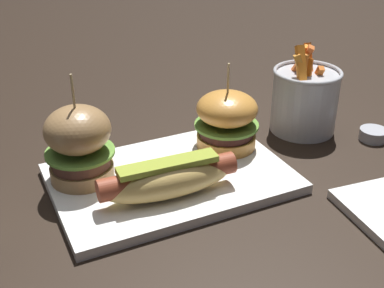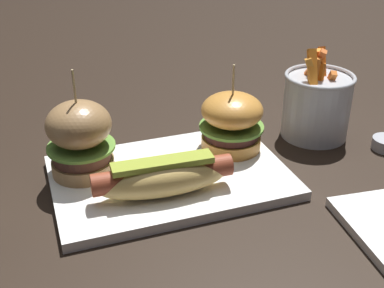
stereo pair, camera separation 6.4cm
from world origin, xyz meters
TOP-DOWN VIEW (x-y plane):
  - ground_plane at (0.00, 0.00)m, footprint 3.00×3.00m
  - platter_main at (0.00, 0.00)m, footprint 0.32×0.21m
  - hot_dog at (-0.02, -0.05)m, footprint 0.18×0.06m
  - slider_left at (-0.11, 0.04)m, footprint 0.09×0.09m
  - slider_right at (0.11, 0.04)m, footprint 0.10×0.10m
  - fries_bucket at (0.27, 0.06)m, footprint 0.11×0.11m
  - sauce_ramekin at (0.35, -0.02)m, footprint 0.04×0.04m

SIDE VIEW (x-z plane):
  - ground_plane at x=0.00m, z-range 0.00..0.00m
  - platter_main at x=0.00m, z-range 0.00..0.01m
  - sauce_ramekin at x=0.35m, z-range 0.00..0.02m
  - hot_dog at x=-0.02m, z-range 0.01..0.07m
  - fries_bucket at x=0.27m, z-range -0.02..0.13m
  - slider_right at x=0.11m, z-range -0.01..0.12m
  - slider_left at x=-0.11m, z-range -0.01..0.14m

